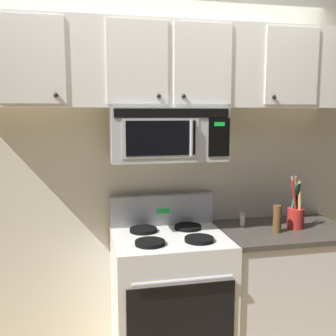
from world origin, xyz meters
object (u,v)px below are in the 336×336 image
(over_range_microwave, at_px, (166,134))
(utensil_crock_red, at_px, (296,214))
(stove_range, at_px, (170,297))
(salt_shaker, at_px, (242,219))
(pepper_mill, at_px, (277,219))

(over_range_microwave, relative_size, utensil_crock_red, 2.01)
(stove_range, distance_m, over_range_microwave, 1.11)
(salt_shaker, bearing_deg, over_range_microwave, -179.25)
(stove_range, relative_size, salt_shaker, 11.65)
(stove_range, relative_size, pepper_mill, 5.95)
(over_range_microwave, bearing_deg, stove_range, -89.86)
(stove_range, height_order, utensil_crock_red, utensil_crock_red)
(stove_range, xyz_separation_m, over_range_microwave, (-0.00, 0.12, 1.11))
(over_range_microwave, distance_m, pepper_mill, 0.96)
(utensil_crock_red, bearing_deg, over_range_microwave, 172.32)
(stove_range, bearing_deg, utensil_crock_red, -0.44)
(salt_shaker, xyz_separation_m, pepper_mill, (0.17, -0.20, 0.05))
(over_range_microwave, xyz_separation_m, pepper_mill, (0.74, -0.19, -0.58))
(stove_range, xyz_separation_m, utensil_crock_red, (0.92, -0.01, 0.54))
(over_range_microwave, relative_size, pepper_mill, 4.04)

